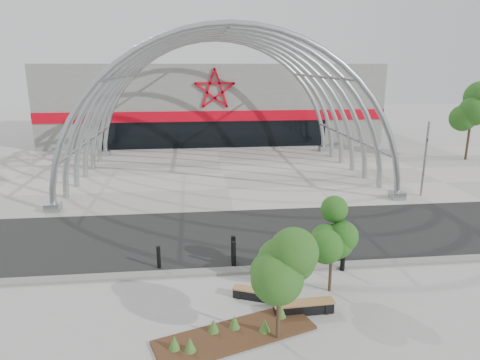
# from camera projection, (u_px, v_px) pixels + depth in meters

# --- Properties ---
(ground) EXTENTS (140.00, 140.00, 0.00)m
(ground) POSITION_uv_depth(u_px,v_px,m) (251.00, 268.00, 17.14)
(ground) COLOR #9C9C96
(ground) RESTS_ON ground
(road) EXTENTS (140.00, 7.00, 0.02)m
(road) POSITION_uv_depth(u_px,v_px,m) (241.00, 235.00, 20.50)
(road) COLOR black
(road) RESTS_ON ground
(forecourt) EXTENTS (60.00, 17.00, 0.04)m
(forecourt) POSITION_uv_depth(u_px,v_px,m) (223.00, 173.00, 32.01)
(forecourt) COLOR #9A978C
(forecourt) RESTS_ON ground
(kerb) EXTENTS (60.00, 0.50, 0.12)m
(kerb) POSITION_uv_depth(u_px,v_px,m) (252.00, 270.00, 16.89)
(kerb) COLOR slate
(kerb) RESTS_ON ground
(arena_building) EXTENTS (34.00, 15.24, 8.00)m
(arena_building) POSITION_uv_depth(u_px,v_px,m) (211.00, 101.00, 48.20)
(arena_building) COLOR slate
(arena_building) RESTS_ON ground
(vault_canopy) EXTENTS (20.80, 15.80, 20.36)m
(vault_canopy) POSITION_uv_depth(u_px,v_px,m) (223.00, 174.00, 32.01)
(vault_canopy) COLOR #93999D
(vault_canopy) RESTS_ON ground
(planting_bed) EXTENTS (5.08, 3.00, 0.51)m
(planting_bed) POSITION_uv_depth(u_px,v_px,m) (233.00, 333.00, 12.82)
(planting_bed) COLOR #352015
(planting_bed) RESTS_ON ground
(signal_pole) EXTENTS (0.31, 0.65, 4.64)m
(signal_pole) POSITION_uv_depth(u_px,v_px,m) (425.00, 158.00, 25.92)
(signal_pole) COLOR slate
(signal_pole) RESTS_ON ground
(street_tree_0) EXTENTS (1.56, 1.56, 3.56)m
(street_tree_0) POSITION_uv_depth(u_px,v_px,m) (279.00, 261.00, 12.01)
(street_tree_0) COLOR #322114
(street_tree_0) RESTS_ON ground
(street_tree_1) EXTENTS (1.43, 1.43, 3.37)m
(street_tree_1) POSITION_uv_depth(u_px,v_px,m) (333.00, 228.00, 14.81)
(street_tree_1) COLOR #342719
(street_tree_1) RESTS_ON ground
(bench_0) EXTENTS (1.79, 1.07, 0.37)m
(bench_0) POSITION_uv_depth(u_px,v_px,m) (258.00, 295.00, 14.81)
(bench_0) COLOR black
(bench_0) RESTS_ON ground
(bench_1) EXTENTS (2.04, 0.55, 0.42)m
(bench_1) POSITION_uv_depth(u_px,v_px,m) (304.00, 308.00, 13.99)
(bench_1) COLOR black
(bench_1) RESTS_ON ground
(bollard_0) EXTENTS (0.15, 0.15, 0.94)m
(bollard_0) POSITION_uv_depth(u_px,v_px,m) (159.00, 257.00, 17.04)
(bollard_0) COLOR black
(bollard_0) RESTS_ON ground
(bollard_1) EXTENTS (0.18, 0.18, 1.14)m
(bollard_1) POSITION_uv_depth(u_px,v_px,m) (234.00, 255.00, 17.02)
(bollard_1) COLOR black
(bollard_1) RESTS_ON ground
(bollard_2) EXTENTS (0.18, 0.18, 1.15)m
(bollard_2) POSITION_uv_depth(u_px,v_px,m) (233.00, 249.00, 17.53)
(bollard_2) COLOR black
(bollard_2) RESTS_ON ground
(bollard_3) EXTENTS (0.15, 0.15, 0.96)m
(bollard_3) POSITION_uv_depth(u_px,v_px,m) (310.00, 258.00, 16.98)
(bollard_3) COLOR black
(bollard_3) RESTS_ON ground
(bollard_4) EXTENTS (0.18, 0.18, 1.13)m
(bollard_4) POSITION_uv_depth(u_px,v_px,m) (343.00, 257.00, 16.84)
(bollard_4) COLOR black
(bollard_4) RESTS_ON ground
(bg_tree_1) EXTENTS (2.70, 2.70, 5.91)m
(bg_tree_1) POSITION_uv_depth(u_px,v_px,m) (472.00, 110.00, 35.53)
(bg_tree_1) COLOR black
(bg_tree_1) RESTS_ON ground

